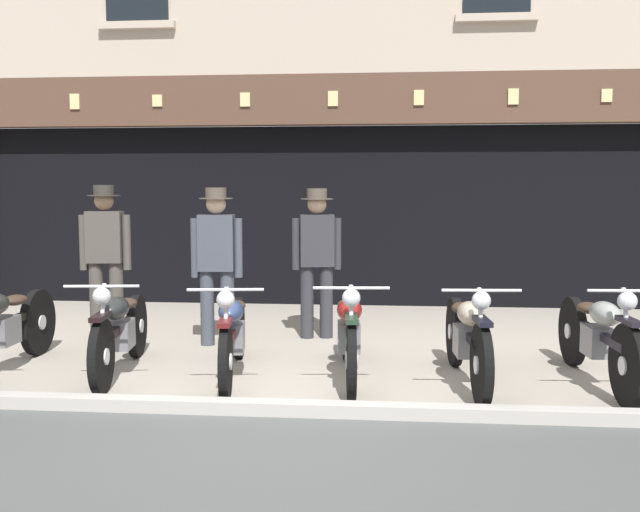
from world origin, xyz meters
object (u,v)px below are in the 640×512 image
object	(u,v)px
shopkeeper_center	(217,258)
motorcycle_center_right	(467,336)
motorcycle_center_left	(233,332)
motorcycle_right	(598,336)
salesman_right	(317,255)
advert_board_near	(537,190)
motorcycle_left	(120,329)
motorcycle_center	(349,331)
motorcycle_far_left	(2,326)
salesman_left	(105,255)

from	to	relation	value
shopkeeper_center	motorcycle_center_right	bearing A→B (deg)	147.65
motorcycle_center_left	shopkeeper_center	bearing A→B (deg)	-78.42
motorcycle_right	salesman_right	world-z (taller)	salesman_right
shopkeeper_center	advert_board_near	world-z (taller)	advert_board_near
motorcycle_left	motorcycle_center	world-z (taller)	motorcycle_center
motorcycle_far_left	motorcycle_center_left	world-z (taller)	motorcycle_far_left
motorcycle_center	shopkeeper_center	distance (m)	2.02
salesman_left	motorcycle_far_left	bearing A→B (deg)	64.55
shopkeeper_center	motorcycle_center_left	bearing A→B (deg)	104.95
salesman_left	salesman_right	bearing A→B (deg)	-174.72
motorcycle_left	motorcycle_center_right	xyz separation A→B (m)	(3.13, -0.06, 0.01)
motorcycle_right	shopkeeper_center	xyz separation A→B (m)	(-3.67, 1.28, 0.53)
motorcycle_far_left	advert_board_near	size ratio (longest dim) A/B	2.16
motorcycle_center_left	motorcycle_right	bearing A→B (deg)	173.20
motorcycle_far_left	shopkeeper_center	world-z (taller)	shopkeeper_center
motorcycle_center_left	motorcycle_right	world-z (taller)	motorcycle_right
shopkeeper_center	salesman_right	size ratio (longest dim) A/B	1.00
motorcycle_far_left	motorcycle_center_left	distance (m)	2.16
motorcycle_center	motorcycle_right	distance (m)	2.17
salesman_left	motorcycle_center_right	bearing A→B (deg)	153.38
motorcycle_center	motorcycle_far_left	bearing A→B (deg)	-2.68
advert_board_near	salesman_right	bearing A→B (deg)	-139.79
motorcycle_right	advert_board_near	world-z (taller)	advert_board_near
motorcycle_right	shopkeeper_center	world-z (taller)	shopkeeper_center
salesman_right	motorcycle_center_left	bearing A→B (deg)	62.57
motorcycle_center_left	motorcycle_center	world-z (taller)	motorcycle_center
motorcycle_far_left	motorcycle_right	xyz separation A→B (m)	(5.37, 0.08, -0.00)
motorcycle_right	salesman_left	bearing A→B (deg)	-17.83
motorcycle_center_left	salesman_left	distance (m)	2.22
motorcycle_center_right	motorcycle_right	distance (m)	1.13
motorcycle_center	advert_board_near	bearing A→B (deg)	-124.99
motorcycle_right	salesman_left	xyz separation A→B (m)	(-4.91, 1.28, 0.54)
motorcycle_far_left	motorcycle_left	xyz separation A→B (m)	(1.11, 0.05, -0.01)
salesman_left	motorcycle_center_left	bearing A→B (deg)	135.52
motorcycle_center_right	motorcycle_right	bearing A→B (deg)	-179.07
motorcycle_center	salesman_left	size ratio (longest dim) A/B	1.17
salesman_right	advert_board_near	bearing A→B (deg)	-149.10
motorcycle_far_left	shopkeeper_center	distance (m)	2.24
motorcycle_far_left	motorcycle_center_right	xyz separation A→B (m)	(4.24, -0.01, -0.01)
salesman_right	motorcycle_center	bearing A→B (deg)	95.56
motorcycle_far_left	motorcycle_center_left	bearing A→B (deg)	179.63
motorcycle_center	salesman_left	distance (m)	3.06
motorcycle_center	advert_board_near	xyz separation A→B (m)	(2.46, 4.20, 1.26)
motorcycle_left	motorcycle_center	distance (m)	2.10
motorcycle_center	motorcycle_center_right	distance (m)	1.04
motorcycle_center	motorcycle_right	world-z (taller)	motorcycle_right
motorcycle_far_left	motorcycle_left	size ratio (longest dim) A/B	1.06
salesman_left	salesman_right	distance (m)	2.33
motorcycle_left	motorcycle_center_right	world-z (taller)	motorcycle_center_right
motorcycle_center_right	motorcycle_center_left	bearing A→B (deg)	-5.23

